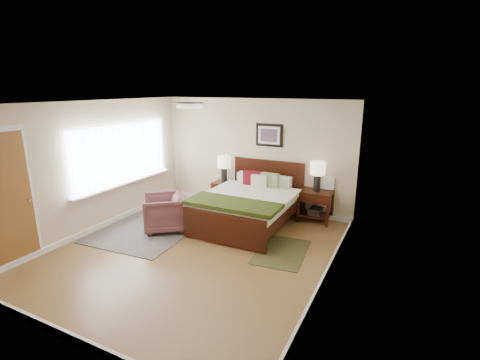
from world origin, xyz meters
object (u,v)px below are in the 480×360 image
at_px(nightstand_right, 316,203).
at_px(lamp_left, 224,165).
at_px(nightstand_left, 224,187).
at_px(lamp_right, 318,171).
at_px(bed, 249,200).
at_px(rug_persian, 154,226).
at_px(armchair, 164,213).

height_order(nightstand_right, lamp_left, lamp_left).
relative_size(nightstand_left, lamp_right, 0.95).
relative_size(bed, nightstand_left, 3.68).
bearing_deg(lamp_left, rug_persian, -111.23).
distance_m(armchair, rug_persian, 0.47).
bearing_deg(nightstand_left, nightstand_right, 0.17).
bearing_deg(nightstand_right, lamp_left, 179.63).
bearing_deg(lamp_right, nightstand_left, -179.46).
bearing_deg(bed, lamp_left, 141.18).
height_order(lamp_left, rug_persian, lamp_left).
height_order(armchair, rug_persian, armchair).
height_order(nightstand_left, lamp_right, lamp_right).
bearing_deg(armchair, rug_persian, -133.19).
distance_m(nightstand_left, lamp_right, 2.26).
relative_size(bed, rug_persian, 0.87).
bearing_deg(nightstand_right, nightstand_left, -179.83).
bearing_deg(nightstand_right, bed, -144.96).
bearing_deg(armchair, lamp_left, 130.77).
xyz_separation_m(nightstand_left, rug_persian, (-0.68, -1.72, -0.45)).
height_order(nightstand_left, nightstand_right, nightstand_right).
relative_size(lamp_left, armchair, 0.78).
height_order(bed, lamp_left, lamp_left).
xyz_separation_m(bed, lamp_right, (1.15, 0.82, 0.55)).
xyz_separation_m(bed, armchair, (-1.38, -0.95, -0.18)).
bearing_deg(bed, lamp_right, 35.50).
xyz_separation_m(lamp_left, lamp_right, (2.18, 0.00, 0.08)).
bearing_deg(rug_persian, bed, 24.46).
distance_m(nightstand_left, rug_persian, 1.90).
xyz_separation_m(bed, nightstand_left, (-1.02, 0.80, -0.07)).
distance_m(bed, nightstand_left, 1.30).
height_order(nightstand_right, armchair, armchair).
xyz_separation_m(nightstand_right, lamp_left, (-2.18, 0.01, 0.60)).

